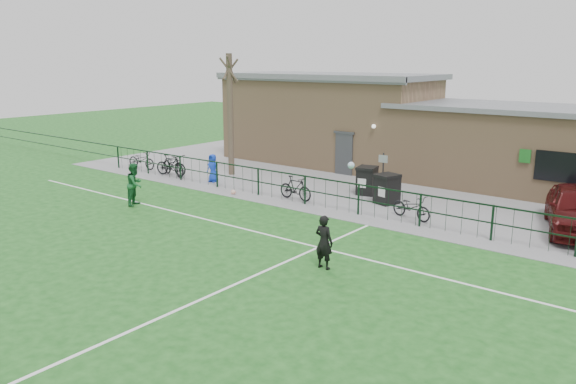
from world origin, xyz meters
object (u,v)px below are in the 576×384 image
Objects in this scene: bare_tree at (230,115)px; wheelie_bin_right at (387,190)px; outfield_player at (135,184)px; bicycle_e at (411,207)px; wheelie_bin_left at (367,181)px; spectator_child at (213,168)px; bicycle_b at (171,165)px; sign_post at (383,177)px; bicycle_c at (174,165)px; ball_ground at (233,192)px; bicycle_d at (295,188)px; bicycle_a at (142,160)px.

bare_tree is 9.37m from wheelie_bin_right.
bicycle_e is at bearing -89.01° from outfield_player.
wheelie_bin_left reaches higher than bicycle_e.
spectator_child is at bearing -154.97° from wheelie_bin_right.
bare_tree is 3.42× the size of bicycle_b.
bicycle_c is (-10.70, -1.96, -0.45)m from sign_post.
spectator_child is 0.78× the size of outfield_player.
outfield_player is (1.20, -6.77, -2.15)m from bare_tree.
sign_post is at bearing 27.79° from ball_ground.
wheelie_bin_left is 5.23× the size of ball_ground.
wheelie_bin_right is 0.66× the size of outfield_player.
wheelie_bin_right is at bearing 24.14° from ball_ground.
bare_tree is 3.52× the size of bicycle_e.
outfield_player reaches higher than ball_ground.
sign_post is 11.05m from bicycle_b.
outfield_player is at bearing -144.16° from wheelie_bin_left.
bicycle_b reaches higher than bicycle_d.
spectator_child is 6.20× the size of ball_ground.
wheelie_bin_right is 13.90m from bicycle_a.
sign_post is 9.28× the size of ball_ground.
bicycle_d is 5.08m from bicycle_e.
bare_tree is at bearing 93.92° from bicycle_e.
bicycle_e is (12.86, 0.25, -0.10)m from bicycle_c.
bicycle_c reaches higher than bicycle_b.
spectator_child is (-8.51, -1.45, 0.10)m from wheelie_bin_right.
bicycle_c is (-2.02, -2.06, -2.43)m from bare_tree.
bicycle_e is at bearing -95.66° from bicycle_a.
bicycle_b is at bearing 91.64° from bicycle_d.
bicycle_a is at bearing 101.07° from bicycle_c.
bicycle_c is at bearing -176.46° from spectator_child.
bicycle_b is at bearing -100.03° from bicycle_a.
wheelie_bin_left is 1.00× the size of wheelie_bin_right.
bicycle_d reaches higher than bicycle_a.
ball_ground is (-6.00, -2.69, -0.48)m from wheelie_bin_right.
bicycle_b is at bearing -155.98° from wheelie_bin_right.
bicycle_c is at bearing 104.50° from bicycle_e.
bare_tree reaches higher than bicycle_d.
ball_ground is at bearing -45.14° from bare_tree.
sign_post reaches higher than spectator_child.
bicycle_b is 1.03× the size of bicycle_e.
bare_tree reaches higher than outfield_player.
bicycle_a is 10.54m from bicycle_d.
bicycle_e is at bearing -83.52° from bicycle_d.
outfield_player is at bearing -138.29° from sign_post.
bicycle_c is (-11.07, -1.68, -0.02)m from wheelie_bin_right.
sign_post is (8.68, -0.10, -1.98)m from bare_tree.
bicycle_c is (2.75, -0.14, 0.07)m from bicycle_a.
bicycle_e is 1.28× the size of spectator_child.
spectator_child is 2.86m from ball_ground.
outfield_player is at bearing 130.62° from bicycle_e.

